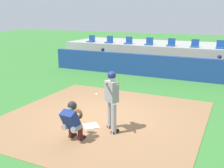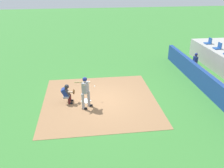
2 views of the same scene
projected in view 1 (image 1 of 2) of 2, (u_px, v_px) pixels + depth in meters
name	position (u px, v px, depth m)	size (l,w,h in m)	color
ground_plane	(103.00, 118.00, 8.82)	(80.00, 80.00, 0.00)	#387A33
dirt_infield	(103.00, 118.00, 8.82)	(6.40, 6.40, 0.01)	#936B47
home_plate	(91.00, 126.00, 8.12)	(0.44, 0.44, 0.02)	white
batter_at_plate	(111.00, 97.00, 7.58)	(0.56, 0.90, 1.80)	#99999E
catcher_crouched	(73.00, 120.00, 7.09)	(0.51, 1.90, 1.13)	gray
dugout_wall	(158.00, 66.00, 14.34)	(13.00, 0.30, 1.20)	navy
dugout_bench	(162.00, 70.00, 15.31)	(11.80, 0.44, 0.45)	olive
dugout_player_0	(102.00, 58.00, 16.66)	(0.49, 0.70, 1.30)	#939399
dugout_player_1	(218.00, 67.00, 13.81)	(0.49, 0.70, 1.30)	#939399
stands_platform	(176.00, 54.00, 18.16)	(15.00, 4.40, 1.40)	#9E9E99
stadium_seat_0	(91.00, 40.00, 19.01)	(0.46, 0.46, 0.48)	#1E478C
stadium_seat_1	(109.00, 41.00, 18.41)	(0.46, 0.46, 0.48)	#1E478C
stadium_seat_2	(128.00, 42.00, 17.81)	(0.46, 0.46, 0.48)	#1E478C
stadium_seat_3	(149.00, 43.00, 17.22)	(0.46, 0.46, 0.48)	#1E478C
stadium_seat_4	(171.00, 44.00, 16.62)	(0.46, 0.46, 0.48)	#1E478C
stadium_seat_5	(195.00, 45.00, 16.02)	(0.46, 0.46, 0.48)	#1E478C
stadium_seat_6	(220.00, 46.00, 15.42)	(0.46, 0.46, 0.48)	#1E478C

